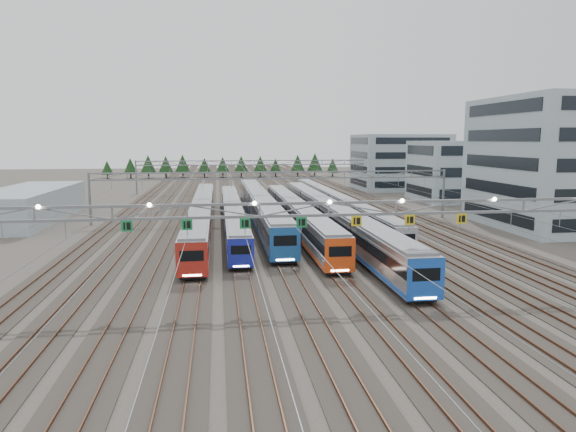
{
  "coord_description": "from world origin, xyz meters",
  "views": [
    {
      "loc": [
        -8.77,
        -39.93,
        12.79
      ],
      "look_at": [
        -0.33,
        21.97,
        3.5
      ],
      "focal_mm": 32.0,
      "sensor_mm": 36.0,
      "label": 1
    }
  ],
  "objects": [
    {
      "name": "train_b",
      "position": [
        -6.75,
        36.18,
        1.94
      ],
      "size": [
        2.61,
        55.71,
        3.39
      ],
      "color": "black",
      "rests_on": "ground"
    },
    {
      "name": "depot_bldg_south",
      "position": [
        40.29,
        29.39,
        9.47
      ],
      "size": [
        18.0,
        22.0,
        18.93
      ],
      "primitive_type": "cube",
      "color": "#90A5AC",
      "rests_on": "ground"
    },
    {
      "name": "train_f",
      "position": [
        11.25,
        46.21,
        1.94
      ],
      "size": [
        2.61,
        68.29,
        3.39
      ],
      "color": "black",
      "rests_on": "ground"
    },
    {
      "name": "train_c",
      "position": [
        -2.25,
        42.41,
        2.33
      ],
      "size": [
        3.18,
        64.98,
        4.15
      ],
      "color": "black",
      "rests_on": "ground"
    },
    {
      "name": "ground",
      "position": [
        0.0,
        0.0,
        0.0
      ],
      "size": [
        400.0,
        400.0,
        0.0
      ],
      "primitive_type": "plane",
      "color": "#47423A",
      "rests_on": "ground"
    },
    {
      "name": "depot_bldg_north",
      "position": [
        38.29,
        89.43,
        7.08
      ],
      "size": [
        22.0,
        18.0,
        14.16
      ],
      "primitive_type": "cube",
      "color": "#90A5AC",
      "rests_on": "ground"
    },
    {
      "name": "train_d",
      "position": [
        2.25,
        32.37,
        2.16
      ],
      "size": [
        2.93,
        54.4,
        3.82
      ],
      "color": "black",
      "rests_on": "ground"
    },
    {
      "name": "train_a",
      "position": [
        -11.25,
        35.5,
        2.13
      ],
      "size": [
        2.89,
        60.38,
        3.77
      ],
      "color": "black",
      "rests_on": "ground"
    },
    {
      "name": "treeline",
      "position": [
        -7.2,
        136.89,
        4.23
      ],
      "size": [
        81.2,
        5.6,
        7.02
      ],
      "color": "#332114",
      "rests_on": "ground"
    },
    {
      "name": "track_bed",
      "position": [
        0.0,
        100.0,
        1.49
      ],
      "size": [
        54.0,
        260.0,
        5.42
      ],
      "color": "#2D2823",
      "rests_on": "ground"
    },
    {
      "name": "depot_bldg_mid",
      "position": [
        39.84,
        62.56,
        6.29
      ],
      "size": [
        14.0,
        16.0,
        12.58
      ],
      "primitive_type": "cube",
      "color": "#90A5AC",
      "rests_on": "ground"
    },
    {
      "name": "west_shed",
      "position": [
        -38.77,
        45.85,
        2.56
      ],
      "size": [
        10.0,
        30.0,
        5.13
      ],
      "primitive_type": "cube",
      "color": "#90A5AC",
      "rests_on": "ground"
    },
    {
      "name": "gantry_near",
      "position": [
        -0.05,
        -0.12,
        7.09
      ],
      "size": [
        56.36,
        0.61,
        8.08
      ],
      "color": "slate",
      "rests_on": "ground"
    },
    {
      "name": "gantry_far",
      "position": [
        0.0,
        85.0,
        6.39
      ],
      "size": [
        56.36,
        0.36,
        8.0
      ],
      "color": "slate",
      "rests_on": "ground"
    },
    {
      "name": "gantry_mid",
      "position": [
        0.0,
        40.0,
        6.39
      ],
      "size": [
        56.36,
        0.36,
        8.0
      ],
      "color": "slate",
      "rests_on": "ground"
    },
    {
      "name": "train_e",
      "position": [
        6.75,
        30.18,
        2.21
      ],
      "size": [
        3.01,
        68.25,
        3.92
      ],
      "color": "black",
      "rests_on": "ground"
    }
  ]
}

